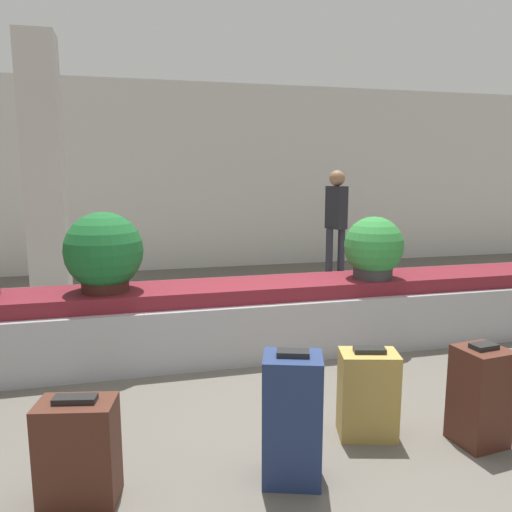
# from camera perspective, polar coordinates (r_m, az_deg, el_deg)

# --- Properties ---
(ground_plane) EXTENTS (18.00, 18.00, 0.00)m
(ground_plane) POSITION_cam_1_polar(r_m,az_deg,el_deg) (3.50, 6.63, -19.34)
(ground_plane) COLOR #59544C
(back_wall) EXTENTS (18.00, 0.06, 3.20)m
(back_wall) POSITION_cam_1_polar(r_m,az_deg,el_deg) (8.83, -6.97, 8.92)
(back_wall) COLOR beige
(back_wall) RESTS_ON ground_plane
(carousel) EXTENTS (8.47, 0.77, 0.67)m
(carousel) POSITION_cam_1_polar(r_m,az_deg,el_deg) (4.76, 0.00, -7.12)
(carousel) COLOR #9E9EA3
(carousel) RESTS_ON ground_plane
(pillar) EXTENTS (0.41, 0.41, 3.20)m
(pillar) POSITION_cam_1_polar(r_m,az_deg,el_deg) (6.23, -22.98, 8.00)
(pillar) COLOR beige
(pillar) RESTS_ON ground_plane
(suitcase_1) EXTENTS (0.43, 0.31, 0.58)m
(suitcase_1) POSITION_cam_1_polar(r_m,az_deg,el_deg) (2.89, -19.64, -20.31)
(suitcase_1) COLOR #472319
(suitcase_1) RESTS_ON ground_plane
(suitcase_2) EXTENTS (0.32, 0.31, 0.65)m
(suitcase_2) POSITION_cam_1_polar(r_m,az_deg,el_deg) (3.52, 24.23, -14.35)
(suitcase_2) COLOR #472319
(suitcase_2) RESTS_ON ground_plane
(suitcase_3) EXTENTS (0.41, 0.32, 0.59)m
(suitcase_3) POSITION_cam_1_polar(r_m,az_deg,el_deg) (3.39, 12.66, -15.13)
(suitcase_3) COLOR #A3843D
(suitcase_3) RESTS_ON ground_plane
(suitcase_4) EXTENTS (0.38, 0.35, 0.75)m
(suitcase_4) POSITION_cam_1_polar(r_m,az_deg,el_deg) (2.87, 4.15, -17.99)
(suitcase_4) COLOR navy
(suitcase_4) RESTS_ON ground_plane
(potted_plant_0) EXTENTS (0.57, 0.57, 0.60)m
(potted_plant_0) POSITION_cam_1_polar(r_m,az_deg,el_deg) (4.94, 13.29, 0.83)
(potted_plant_0) COLOR #2D2D2D
(potted_plant_0) RESTS_ON carousel
(potted_plant_2) EXTENTS (0.67, 0.67, 0.69)m
(potted_plant_2) POSITION_cam_1_polar(r_m,az_deg,el_deg) (4.46, -17.00, 0.30)
(potted_plant_2) COLOR #381914
(potted_plant_2) RESTS_ON carousel
(traveler_0) EXTENTS (0.31, 0.36, 1.72)m
(traveler_0) POSITION_cam_1_polar(r_m,az_deg,el_deg) (7.80, 9.15, 4.61)
(traveler_0) COLOR #282833
(traveler_0) RESTS_ON ground_plane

